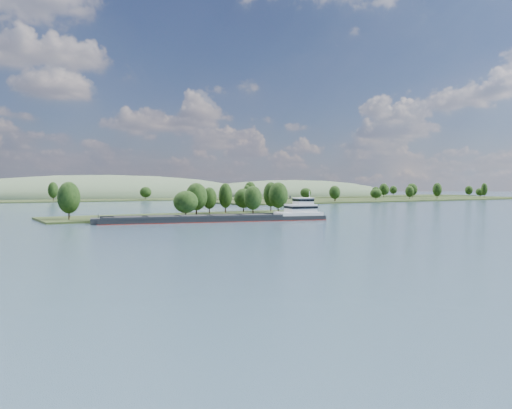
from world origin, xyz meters
TOP-DOWN VIEW (x-y plane):
  - ground at (0.00, 120.00)m, footprint 1800.00×1800.00m
  - tree_island at (6.26, 178.73)m, footprint 100.00×31.66m
  - right_bank at (231.08, 299.77)m, footprint 320.00×90.00m
  - back_shoreline at (7.69, 399.87)m, footprint 900.00×60.00m
  - hill_east at (260.00, 470.00)m, footprint 260.00×140.00m
  - hill_west at (60.00, 500.00)m, footprint 320.00×160.00m
  - cargo_barge at (2.47, 150.35)m, footprint 73.98×25.80m

SIDE VIEW (x-z plane):
  - ground at x=0.00m, z-range 0.00..0.00m
  - hill_east at x=260.00m, z-range -18.00..18.00m
  - hill_west at x=60.00m, z-range -22.00..22.00m
  - back_shoreline at x=7.69m, z-range -7.21..8.67m
  - right_bank at x=231.08m, z-range -6.40..8.20m
  - cargo_barge at x=2.47m, z-range -3.74..6.26m
  - tree_island at x=6.26m, z-range -2.75..10.69m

